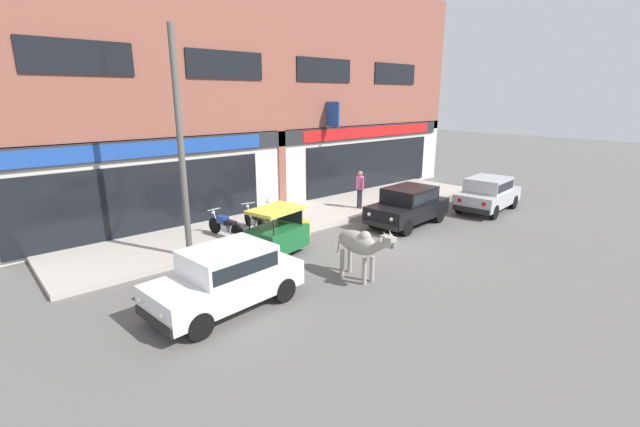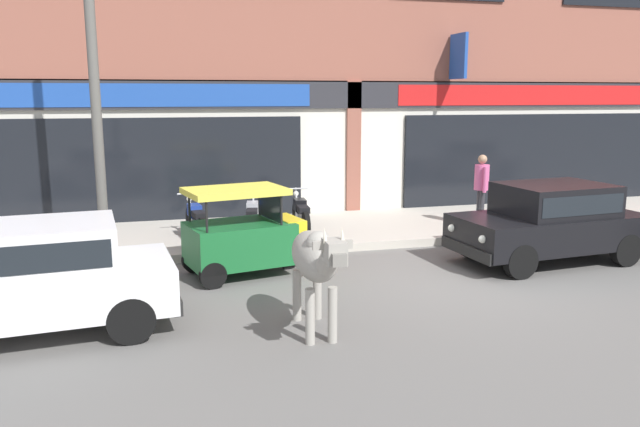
{
  "view_description": "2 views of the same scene",
  "coord_description": "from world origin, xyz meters",
  "px_view_note": "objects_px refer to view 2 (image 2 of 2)",
  "views": [
    {
      "loc": [
        -10.81,
        -9.09,
        4.78
      ],
      "look_at": [
        -1.93,
        1.0,
        1.08
      ],
      "focal_mm": 24.0,
      "sensor_mm": 36.0,
      "label": 1
    },
    {
      "loc": [
        -4.91,
        -9.2,
        3.06
      ],
      "look_at": [
        -2.14,
        1.0,
        1.04
      ],
      "focal_mm": 35.0,
      "sensor_mm": 36.0,
      "label": 2
    }
  ],
  "objects_px": {
    "cow": "(315,259)",
    "motorcycle_0": "(196,221)",
    "car_2": "(34,274)",
    "pedestrian": "(481,182)",
    "utility_pole": "(94,75)",
    "motorcycle_2": "(301,215)",
    "car_0": "(551,219)",
    "motorcycle_1": "(252,218)",
    "auto_rickshaw": "(244,237)"
  },
  "relations": [
    {
      "from": "car_2",
      "to": "motorcycle_2",
      "type": "bearing_deg",
      "value": 43.64
    },
    {
      "from": "motorcycle_0",
      "to": "car_0",
      "type": "bearing_deg",
      "value": -24.6
    },
    {
      "from": "cow",
      "to": "car_2",
      "type": "xyz_separation_m",
      "value": [
        -3.48,
        0.91,
        -0.19
      ]
    },
    {
      "from": "motorcycle_1",
      "to": "motorcycle_0",
      "type": "bearing_deg",
      "value": 178.77
    },
    {
      "from": "auto_rickshaw",
      "to": "pedestrian",
      "type": "relative_size",
      "value": 1.32
    },
    {
      "from": "motorcycle_2",
      "to": "car_2",
      "type": "bearing_deg",
      "value": -136.36
    },
    {
      "from": "car_2",
      "to": "pedestrian",
      "type": "height_order",
      "value": "pedestrian"
    },
    {
      "from": "motorcycle_0",
      "to": "pedestrian",
      "type": "relative_size",
      "value": 1.13
    },
    {
      "from": "motorcycle_2",
      "to": "pedestrian",
      "type": "relative_size",
      "value": 1.13
    },
    {
      "from": "cow",
      "to": "motorcycle_0",
      "type": "xyz_separation_m",
      "value": [
        -1.14,
        5.15,
        -0.45
      ]
    },
    {
      "from": "auto_rickshaw",
      "to": "cow",
      "type": "bearing_deg",
      "value": -80.38
    },
    {
      "from": "car_0",
      "to": "motorcycle_2",
      "type": "distance_m",
      "value": 4.99
    },
    {
      "from": "cow",
      "to": "motorcycle_2",
      "type": "xyz_separation_m",
      "value": [
        1.06,
        5.23,
        -0.45
      ]
    },
    {
      "from": "auto_rickshaw",
      "to": "motorcycle_1",
      "type": "xyz_separation_m",
      "value": [
        0.5,
        2.18,
        -0.11
      ]
    },
    {
      "from": "car_2",
      "to": "motorcycle_1",
      "type": "height_order",
      "value": "car_2"
    },
    {
      "from": "motorcycle_0",
      "to": "motorcycle_1",
      "type": "xyz_separation_m",
      "value": [
        1.15,
        -0.02,
        0.0
      ]
    },
    {
      "from": "pedestrian",
      "to": "utility_pole",
      "type": "height_order",
      "value": "utility_pole"
    },
    {
      "from": "auto_rickshaw",
      "to": "motorcycle_2",
      "type": "distance_m",
      "value": 2.77
    },
    {
      "from": "car_2",
      "to": "motorcycle_1",
      "type": "bearing_deg",
      "value": 50.47
    },
    {
      "from": "auto_rickshaw",
      "to": "motorcycle_2",
      "type": "height_order",
      "value": "auto_rickshaw"
    },
    {
      "from": "car_2",
      "to": "auto_rickshaw",
      "type": "height_order",
      "value": "auto_rickshaw"
    },
    {
      "from": "auto_rickshaw",
      "to": "utility_pole",
      "type": "height_order",
      "value": "utility_pole"
    },
    {
      "from": "motorcycle_0",
      "to": "utility_pole",
      "type": "height_order",
      "value": "utility_pole"
    },
    {
      "from": "cow",
      "to": "motorcycle_0",
      "type": "distance_m",
      "value": 5.29
    },
    {
      "from": "car_2",
      "to": "auto_rickshaw",
      "type": "relative_size",
      "value": 1.76
    },
    {
      "from": "car_0",
      "to": "car_2",
      "type": "distance_m",
      "value": 8.68
    },
    {
      "from": "cow",
      "to": "motorcycle_0",
      "type": "relative_size",
      "value": 1.19
    },
    {
      "from": "car_0",
      "to": "utility_pole",
      "type": "xyz_separation_m",
      "value": [
        -7.94,
        1.97,
        2.59
      ]
    },
    {
      "from": "cow",
      "to": "utility_pole",
      "type": "height_order",
      "value": "utility_pole"
    },
    {
      "from": "motorcycle_2",
      "to": "pedestrian",
      "type": "distance_m",
      "value": 4.09
    },
    {
      "from": "motorcycle_1",
      "to": "utility_pole",
      "type": "relative_size",
      "value": 0.28
    },
    {
      "from": "car_0",
      "to": "utility_pole",
      "type": "height_order",
      "value": "utility_pole"
    },
    {
      "from": "car_2",
      "to": "utility_pole",
      "type": "bearing_deg",
      "value": 79.43
    },
    {
      "from": "motorcycle_2",
      "to": "auto_rickshaw",
      "type": "bearing_deg",
      "value": -124.21
    },
    {
      "from": "car_0",
      "to": "motorcycle_1",
      "type": "xyz_separation_m",
      "value": [
        -5.08,
        2.83,
        -0.26
      ]
    },
    {
      "from": "motorcycle_1",
      "to": "car_2",
      "type": "bearing_deg",
      "value": -129.53
    },
    {
      "from": "auto_rickshaw",
      "to": "utility_pole",
      "type": "distance_m",
      "value": 3.85
    },
    {
      "from": "car_0",
      "to": "motorcycle_0",
      "type": "xyz_separation_m",
      "value": [
        -6.23,
        2.85,
        -0.26
      ]
    },
    {
      "from": "auto_rickshaw",
      "to": "motorcycle_0",
      "type": "height_order",
      "value": "auto_rickshaw"
    },
    {
      "from": "cow",
      "to": "motorcycle_0",
      "type": "bearing_deg",
      "value": 102.51
    },
    {
      "from": "car_2",
      "to": "motorcycle_2",
      "type": "distance_m",
      "value": 6.27
    },
    {
      "from": "car_2",
      "to": "auto_rickshaw",
      "type": "distance_m",
      "value": 3.61
    },
    {
      "from": "auto_rickshaw",
      "to": "pedestrian",
      "type": "height_order",
      "value": "pedestrian"
    },
    {
      "from": "auto_rickshaw",
      "to": "motorcycle_0",
      "type": "relative_size",
      "value": 1.17
    },
    {
      "from": "car_2",
      "to": "cow",
      "type": "bearing_deg",
      "value": -14.62
    },
    {
      "from": "motorcycle_1",
      "to": "utility_pole",
      "type": "xyz_separation_m",
      "value": [
        -2.85,
        -0.86,
        2.85
      ]
    },
    {
      "from": "car_2",
      "to": "utility_pole",
      "type": "distance_m",
      "value": 4.29
    },
    {
      "from": "pedestrian",
      "to": "car_2",
      "type": "bearing_deg",
      "value": -155.36
    },
    {
      "from": "motorcycle_0",
      "to": "motorcycle_2",
      "type": "xyz_separation_m",
      "value": [
        2.2,
        0.08,
        0.0
      ]
    },
    {
      "from": "cow",
      "to": "auto_rickshaw",
      "type": "relative_size",
      "value": 1.02
    }
  ]
}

